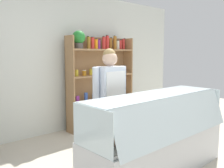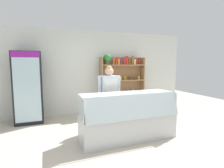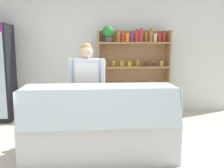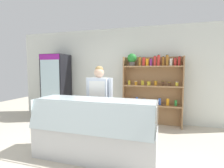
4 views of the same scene
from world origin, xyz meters
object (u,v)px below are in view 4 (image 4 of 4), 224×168
deli_display_case (94,140)px  shop_clerk (99,97)px  shelving_unit (150,84)px  drinks_fridge (56,87)px

deli_display_case → shop_clerk: (-0.18, 0.68, 0.61)m
shelving_unit → deli_display_case: (-0.75, -2.09, -0.79)m
drinks_fridge → shop_clerk: drinks_fridge is taller
drinks_fridge → deli_display_case: drinks_fridge is taller
shelving_unit → deli_display_case: bearing=-109.8°
deli_display_case → shop_clerk: 0.93m
shelving_unit → deli_display_case: 2.36m
shelving_unit → shop_clerk: 1.70m
shop_clerk → drinks_fridge: bearing=146.5°
shelving_unit → shop_clerk: size_ratio=1.22×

